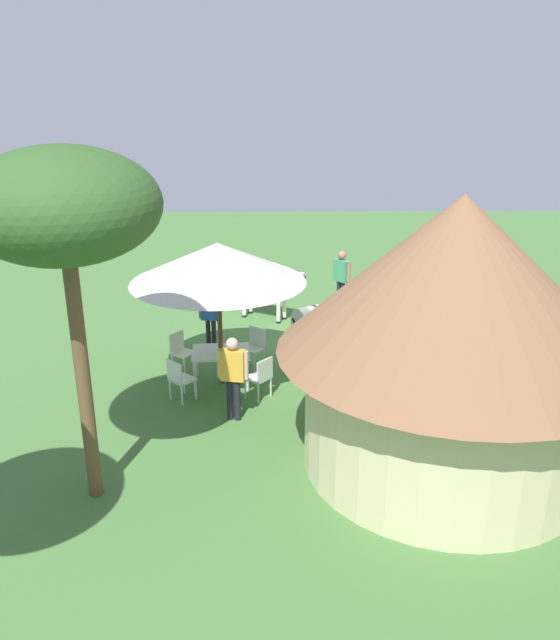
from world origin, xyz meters
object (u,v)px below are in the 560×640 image
Objects in this scene: patio_chair_east_end at (179,378)px; zebra_toward_hut at (441,290)px; shade_umbrella at (218,263)px; guest_beside_umbrella at (233,371)px; zebra_nearest_camera at (266,285)px; acacia_tree_left_background at (63,209)px; patio_chair_west_end at (181,349)px; thatched_hut at (453,326)px; patio_chair_near_hut at (255,344)px; guest_behind_table at (210,313)px; patio_dining_table at (221,355)px; patio_chair_near_lawn at (261,375)px; zebra_by_umbrella at (327,319)px; standing_watcher at (341,275)px.

zebra_toward_hut is at bearing 77.22° from patio_chair_east_end.
guest_beside_umbrella is (-0.35, 1.60, -1.67)m from shade_umbrella.
shade_umbrella reaches higher than zebra_toward_hut.
zebra_nearest_camera is 9.15m from acacia_tree_left_background.
patio_chair_east_end is 0.53× the size of guest_beside_umbrella.
patio_chair_west_end is 0.53× the size of guest_beside_umbrella.
shade_umbrella is at bearing -48.58° from zebra_toward_hut.
guest_beside_umbrella is (3.58, -1.54, -1.48)m from thatched_hut.
acacia_tree_left_background is at bearing -119.69° from guest_beside_umbrella.
patio_chair_near_hut is (3.23, -4.05, -1.97)m from thatched_hut.
guest_behind_table is at bearing -102.94° from acacia_tree_left_background.
zebra_nearest_camera is at bearing -103.04° from patio_dining_table.
patio_chair_near_lawn is at bearing 27.30° from zebra_nearest_camera.
acacia_tree_left_background is at bearing 66.70° from shade_umbrella.
patio_chair_west_end is at bearing -0.62° from zebra_nearest_camera.
zebra_by_umbrella is at bearing 136.14° from patio_chair_west_end.
patio_chair_near_hut is (-0.70, -0.90, -0.13)m from patio_dining_table.
guest_behind_table is (-0.42, -2.66, 0.42)m from patio_chair_east_end.
patio_chair_west_end is at bearing 140.03° from patio_chair_east_end.
acacia_tree_left_background reaches higher than zebra_toward_hut.
zebra_toward_hut is at bearing 54.91° from guest_beside_umbrella.
acacia_tree_left_background is (4.76, 8.66, 3.46)m from standing_watcher.
patio_chair_east_end is 5.20m from zebra_nearest_camera.
zebra_nearest_camera is (-1.31, -2.22, 0.02)m from guest_behind_table.
standing_watcher reaches higher than guest_beside_umbrella.
guest_beside_umbrella is at bearing -69.41° from guest_behind_table.
thatched_hut is at bearing -171.79° from acacia_tree_left_background.
patio_chair_east_end is at bearing -82.89° from zebra_by_umbrella.
patio_chair_near_hut is 4.50m from standing_watcher.
patio_chair_near_hut is 0.40× the size of zebra_toward_hut.
patio_chair_west_end is at bearing -37.84° from thatched_hut.
zebra_by_umbrella is at bearing -127.14° from patio_chair_near_hut.
thatched_hut is 1.05× the size of acacia_tree_left_background.
guest_behind_table is (0.37, -1.84, 0.29)m from patio_dining_table.
shade_umbrella is at bearing 15.22° from zebra_nearest_camera.
zebra_toward_hut is (-4.82, -2.41, 0.49)m from patio_chair_near_hut.
standing_watcher is (-3.06, -4.70, -1.64)m from shade_umbrella.
patio_dining_table is (3.92, -3.15, -1.84)m from thatched_hut.
thatched_hut is 5.00m from zebra_by_umbrella.
acacia_tree_left_background is at bearing 110.30° from standing_watcher.
patio_chair_east_end is at bearing 86.88° from patio_chair_near_hut.
zebra_nearest_camera is 3.06m from zebra_by_umbrella.
patio_dining_table is 1.15m from patio_chair_east_end.
zebra_by_umbrella is at bearing -127.50° from acacia_tree_left_background.
shade_umbrella is 4.01× the size of patio_chair_near_hut.
guest_behind_table is at bearing -78.55° from patio_dining_table.
standing_watcher is at bearing -118.81° from acacia_tree_left_background.
standing_watcher reaches higher than guest_behind_table.
thatched_hut is 2.97× the size of zebra_nearest_camera.
guest_beside_umbrella is (-1.14, 0.78, 0.49)m from patio_chair_east_end.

